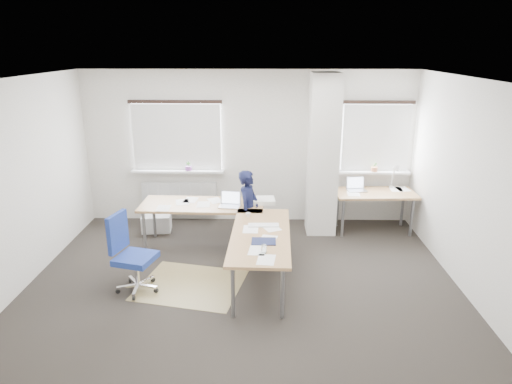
{
  "coord_description": "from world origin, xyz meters",
  "views": [
    {
      "loc": [
        0.3,
        -5.7,
        3.19
      ],
      "look_at": [
        0.17,
        0.9,
        1.06
      ],
      "focal_mm": 32.0,
      "sensor_mm": 36.0,
      "label": 1
    }
  ],
  "objects_px": {
    "desk_main": "(232,220)",
    "person": "(248,210)",
    "task_chair": "(134,270)",
    "desk_side": "(375,194)"
  },
  "relations": [
    {
      "from": "desk_main",
      "to": "desk_side",
      "type": "xyz_separation_m",
      "value": [
        2.44,
        1.28,
        -0.01
      ]
    },
    {
      "from": "desk_main",
      "to": "person",
      "type": "height_order",
      "value": "person"
    },
    {
      "from": "desk_side",
      "to": "person",
      "type": "distance_m",
      "value": 2.35
    },
    {
      "from": "desk_main",
      "to": "person",
      "type": "bearing_deg",
      "value": 66.94
    },
    {
      "from": "desk_main",
      "to": "person",
      "type": "relative_size",
      "value": 2.02
    },
    {
      "from": "task_chair",
      "to": "person",
      "type": "xyz_separation_m",
      "value": [
        1.5,
        1.39,
        0.36
      ]
    },
    {
      "from": "task_chair",
      "to": "person",
      "type": "distance_m",
      "value": 2.07
    },
    {
      "from": "person",
      "to": "desk_main",
      "type": "bearing_deg",
      "value": 173.86
    },
    {
      "from": "desk_main",
      "to": "task_chair",
      "type": "bearing_deg",
      "value": -143.36
    },
    {
      "from": "desk_main",
      "to": "task_chair",
      "type": "relative_size",
      "value": 2.45
    }
  ]
}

